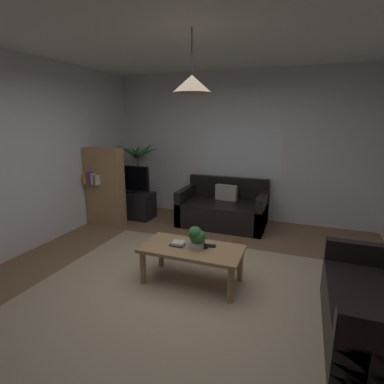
{
  "coord_description": "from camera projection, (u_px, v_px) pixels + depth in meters",
  "views": [
    {
      "loc": [
        1.19,
        -2.8,
        1.86
      ],
      "look_at": [
        0.0,
        0.3,
        1.05
      ],
      "focal_mm": 27.65,
      "sensor_mm": 36.0,
      "label": 1
    }
  ],
  "objects": [
    {
      "name": "floor",
      "position": [
        183.0,
        287.0,
        3.4
      ],
      "size": [
        4.94,
        5.43,
        0.02
      ],
      "primitive_type": "cube",
      "color": "brown",
      "rests_on": "ground"
    },
    {
      "name": "tv_stand",
      "position": [
        131.0,
        205.0,
        5.79
      ],
      "size": [
        0.9,
        0.44,
        0.5
      ],
      "primitive_type": "cube",
      "color": "black",
      "rests_on": "ground"
    },
    {
      "name": "wall_left",
      "position": [
        10.0,
        158.0,
        3.95
      ],
      "size": [
        0.06,
        5.43,
        2.74
      ],
      "primitive_type": "cube",
      "color": "silver",
      "rests_on": "ground"
    },
    {
      "name": "ceiling",
      "position": [
        180.0,
        22.0,
        2.75
      ],
      "size": [
        4.94,
        5.43,
        0.02
      ],
      "primitive_type": "cube",
      "color": "white"
    },
    {
      "name": "remote_on_table_0",
      "position": [
        204.0,
        245.0,
        3.41
      ],
      "size": [
        0.13,
        0.16,
        0.02
      ],
      "primitive_type": "cube",
      "rotation": [
        0.0,
        0.0,
        3.77
      ],
      "color": "black",
      "rests_on": "coffee_table"
    },
    {
      "name": "potted_plant_on_table",
      "position": [
        196.0,
        238.0,
        3.32
      ],
      "size": [
        0.21,
        0.19,
        0.27
      ],
      "color": "beige",
      "rests_on": "coffee_table"
    },
    {
      "name": "potted_palm_corner",
      "position": [
        138.0,
        178.0,
        6.12
      ],
      "size": [
        0.96,
        0.96,
        1.47
      ],
      "color": "brown",
      "rests_on": "ground"
    },
    {
      "name": "book_on_table_1",
      "position": [
        178.0,
        243.0,
        3.43
      ],
      "size": [
        0.15,
        0.13,
        0.03
      ],
      "primitive_type": "cube",
      "rotation": [
        0.0,
        0.0,
        0.1
      ],
      "color": "beige",
      "rests_on": "coffee_table"
    },
    {
      "name": "rug",
      "position": [
        176.0,
        295.0,
        3.22
      ],
      "size": [
        3.21,
        2.98,
        0.01
      ],
      "primitive_type": "cube",
      "color": "tan",
      "rests_on": "ground"
    },
    {
      "name": "coffee_table",
      "position": [
        192.0,
        253.0,
        3.4
      ],
      "size": [
        1.16,
        0.58,
        0.44
      ],
      "color": "#A87F56",
      "rests_on": "ground"
    },
    {
      "name": "couch_under_window",
      "position": [
        223.0,
        210.0,
        5.38
      ],
      "size": [
        1.52,
        0.9,
        0.82
      ],
      "color": "black",
      "rests_on": "ground"
    },
    {
      "name": "window_pane",
      "position": [
        241.0,
        153.0,
        5.54
      ],
      "size": [
        1.49,
        0.01,
        0.93
      ],
      "primitive_type": "cube",
      "color": "white"
    },
    {
      "name": "book_on_table_0",
      "position": [
        177.0,
        245.0,
        3.44
      ],
      "size": [
        0.17,
        0.13,
        0.02
      ],
      "primitive_type": "cube",
      "rotation": [
        0.0,
        0.0,
        -0.09
      ],
      "color": "#2D4C8C",
      "rests_on": "coffee_table"
    },
    {
      "name": "bookshelf_corner",
      "position": [
        105.0,
        187.0,
        5.26
      ],
      "size": [
        0.7,
        0.31,
        1.4
      ],
      "color": "#A87F56",
      "rests_on": "ground"
    },
    {
      "name": "pendant_lamp",
      "position": [
        192.0,
        84.0,
        2.97
      ],
      "size": [
        0.4,
        0.4,
        0.61
      ],
      "color": "black"
    },
    {
      "name": "tv",
      "position": [
        129.0,
        179.0,
        5.65
      ],
      "size": [
        0.85,
        0.16,
        0.53
      ],
      "color": "black",
      "rests_on": "tv_stand"
    },
    {
      "name": "remote_on_table_1",
      "position": [
        209.0,
        246.0,
        3.41
      ],
      "size": [
        0.17,
        0.08,
        0.02
      ],
      "primitive_type": "cube",
      "rotation": [
        0.0,
        0.0,
        4.88
      ],
      "color": "black",
      "rests_on": "coffee_table"
    },
    {
      "name": "wall_back",
      "position": [
        238.0,
        147.0,
        5.56
      ],
      "size": [
        5.06,
        0.06,
        2.74
      ],
      "primitive_type": "cube",
      "color": "silver",
      "rests_on": "ground"
    }
  ]
}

